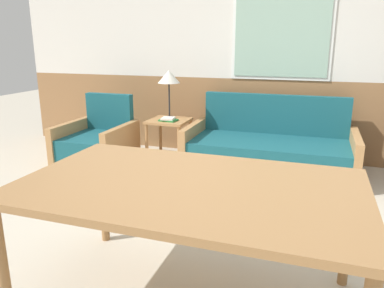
{
  "coord_description": "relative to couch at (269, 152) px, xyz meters",
  "views": [
    {
      "loc": [
        0.58,
        -2.21,
        1.47
      ],
      "look_at": [
        -0.53,
        1.06,
        0.53
      ],
      "focal_mm": 35.0,
      "sensor_mm": 36.0,
      "label": 1
    }
  ],
  "objects": [
    {
      "name": "wall_back",
      "position": [
        -0.09,
        0.62,
        1.12
      ],
      "size": [
        7.2,
        0.09,
        2.7
      ],
      "color": "#996B42",
      "rests_on": "ground_plane"
    },
    {
      "name": "armchair",
      "position": [
        -2.04,
        -0.4,
        -0.0
      ],
      "size": [
        0.79,
        0.82,
        0.84
      ],
      "rotation": [
        0.0,
        0.0,
        0.05
      ],
      "color": "#B27F4C",
      "rests_on": "ground_plane"
    },
    {
      "name": "dining_table",
      "position": [
        -0.12,
        -2.46,
        0.44
      ],
      "size": [
        1.82,
        1.08,
        0.75
      ],
      "color": "#9E7042",
      "rests_on": "ground_plane"
    },
    {
      "name": "table_lamp",
      "position": [
        -1.27,
        0.08,
        0.8
      ],
      "size": [
        0.27,
        0.27,
        0.6
      ],
      "color": "#262628",
      "rests_on": "side_table"
    },
    {
      "name": "couch",
      "position": [
        0.0,
        0.0,
        0.0
      ],
      "size": [
        1.89,
        0.89,
        0.86
      ],
      "color": "#B27F4C",
      "rests_on": "ground_plane"
    },
    {
      "name": "ground_plane",
      "position": [
        -0.1,
        -2.01,
        -0.25
      ],
      "size": [
        16.0,
        16.0,
        0.0
      ],
      "primitive_type": "plane",
      "color": "beige"
    },
    {
      "name": "side_table",
      "position": [
        -1.25,
        -0.0,
        0.2
      ],
      "size": [
        0.48,
        0.48,
        0.54
      ],
      "color": "#B27F4C",
      "rests_on": "ground_plane"
    },
    {
      "name": "book_stack",
      "position": [
        -1.22,
        -0.08,
        0.32
      ],
      "size": [
        0.22,
        0.18,
        0.04
      ],
      "color": "#2D7F3D",
      "rests_on": "side_table"
    }
  ]
}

